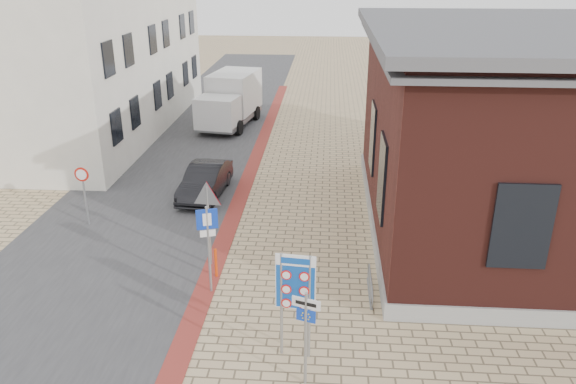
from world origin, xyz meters
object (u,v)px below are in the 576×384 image
(box_truck, at_px, (230,99))
(bollard, at_px, (216,263))
(sedan, at_px, (205,181))
(parking_sign, at_px, (208,235))
(border_sign, at_px, (295,285))
(essen_sign, at_px, (306,325))

(box_truck, height_order, bollard, box_truck)
(sedan, height_order, parking_sign, parking_sign)
(bollard, bearing_deg, parking_sign, -90.00)
(border_sign, bearing_deg, parking_sign, 140.74)
(border_sign, xyz_separation_m, bollard, (-2.52, 3.36, -1.45))
(parking_sign, bearing_deg, bollard, 71.85)
(sedan, height_order, border_sign, border_sign)
(essen_sign, bearing_deg, border_sign, 124.58)
(parking_sign, xyz_separation_m, bollard, (0.00, 0.80, -1.33))
(sedan, height_order, essen_sign, essen_sign)
(box_truck, relative_size, bollard, 6.20)
(sedan, xyz_separation_m, parking_sign, (1.60, -6.92, 1.17))
(sedan, distance_m, border_sign, 10.42)
(sedan, distance_m, essen_sign, 11.35)
(border_sign, bearing_deg, essen_sign, -67.39)
(sedan, distance_m, bollard, 6.33)
(sedan, xyz_separation_m, bollard, (1.60, -6.12, -0.16))
(essen_sign, bearing_deg, bollard, 141.19)
(border_sign, bearing_deg, sedan, 119.66)
(parking_sign, bearing_deg, essen_sign, -69.49)
(sedan, relative_size, essen_sign, 1.63)
(parking_sign, bearing_deg, sedan, 84.88)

